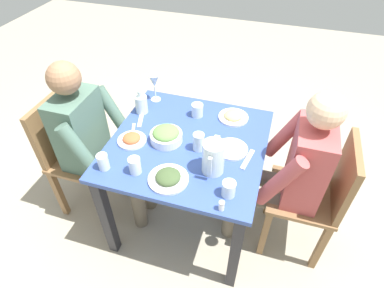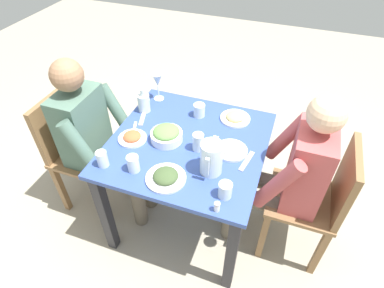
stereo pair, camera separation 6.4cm
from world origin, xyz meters
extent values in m
plane|color=#9E937F|center=(0.00, 0.00, 0.00)|extent=(8.00, 8.00, 0.00)
cube|color=#334C99|center=(0.00, 0.00, 0.73)|extent=(0.92, 0.92, 0.03)
cube|color=#232328|center=(-0.40, -0.40, 0.36)|extent=(0.06, 0.06, 0.71)
cube|color=#232328|center=(0.40, -0.40, 0.36)|extent=(0.06, 0.06, 0.71)
cube|color=#232328|center=(-0.40, 0.40, 0.36)|extent=(0.06, 0.06, 0.71)
cube|color=#232328|center=(0.40, 0.40, 0.36)|extent=(0.06, 0.06, 0.71)
cube|color=olive|center=(-0.09, -0.89, 0.23)|extent=(0.04, 0.04, 0.45)
cube|color=olive|center=(0.25, -0.89, 0.23)|extent=(0.04, 0.04, 0.45)
cube|color=olive|center=(-0.09, -0.55, 0.23)|extent=(0.04, 0.04, 0.45)
cube|color=olive|center=(0.25, -0.55, 0.23)|extent=(0.04, 0.04, 0.45)
cube|color=olive|center=(0.08, -0.72, 0.46)|extent=(0.40, 0.40, 0.03)
cube|color=olive|center=(0.08, -0.90, 0.69)|extent=(0.38, 0.04, 0.42)
cube|color=olive|center=(0.14, 0.89, 0.23)|extent=(0.04, 0.04, 0.45)
cube|color=olive|center=(-0.20, 0.89, 0.23)|extent=(0.04, 0.04, 0.45)
cube|color=olive|center=(0.14, 0.55, 0.23)|extent=(0.04, 0.04, 0.45)
cube|color=olive|center=(-0.20, 0.55, 0.23)|extent=(0.04, 0.04, 0.45)
cube|color=olive|center=(-0.03, 0.72, 0.46)|extent=(0.40, 0.40, 0.03)
cube|color=olive|center=(-0.03, 0.90, 0.69)|extent=(0.38, 0.04, 0.42)
cube|color=#4C6B5B|center=(0.08, -0.69, 0.73)|extent=(0.32, 0.20, 0.50)
sphere|color=#936B4C|center=(0.08, -0.69, 1.10)|extent=(0.19, 0.19, 0.19)
cylinder|color=#665B4C|center=(-0.01, -0.50, 0.45)|extent=(0.11, 0.38, 0.11)
cylinder|color=#665B4C|center=(-0.01, -0.31, 0.24)|extent=(0.10, 0.10, 0.48)
cylinder|color=#4C6B5B|center=(-0.12, -0.55, 0.75)|extent=(0.08, 0.23, 0.37)
cylinder|color=#665B4C|center=(0.16, -0.50, 0.45)|extent=(0.11, 0.38, 0.11)
cylinder|color=#665B4C|center=(0.16, -0.31, 0.24)|extent=(0.10, 0.10, 0.48)
cylinder|color=#4C6B5B|center=(0.28, -0.55, 0.75)|extent=(0.08, 0.23, 0.37)
cube|color=#B24C4C|center=(-0.03, 0.69, 0.73)|extent=(0.32, 0.20, 0.50)
sphere|color=#DBB28E|center=(-0.03, 0.69, 1.10)|extent=(0.19, 0.19, 0.19)
cylinder|color=#665B4C|center=(0.05, 0.50, 0.45)|extent=(0.11, 0.38, 0.11)
cylinder|color=#665B4C|center=(0.05, 0.31, 0.24)|extent=(0.10, 0.10, 0.48)
cylinder|color=#B24C4C|center=(0.17, 0.55, 0.75)|extent=(0.08, 0.23, 0.37)
cylinder|color=#665B4C|center=(-0.12, 0.50, 0.45)|extent=(0.11, 0.38, 0.11)
cylinder|color=#665B4C|center=(-0.12, 0.31, 0.24)|extent=(0.10, 0.10, 0.48)
cylinder|color=#B24C4C|center=(-0.23, 0.55, 0.75)|extent=(0.08, 0.23, 0.37)
cylinder|color=silver|center=(0.18, 0.20, 0.84)|extent=(0.12, 0.12, 0.19)
cube|color=silver|center=(0.26, 0.20, 0.84)|extent=(0.02, 0.02, 0.11)
cube|color=silver|center=(0.13, 0.20, 0.92)|extent=(0.04, 0.03, 0.02)
cylinder|color=white|center=(0.03, -0.13, 0.77)|extent=(0.19, 0.19, 0.05)
ellipsoid|color=#608E47|center=(0.03, -0.13, 0.80)|extent=(0.16, 0.16, 0.06)
cylinder|color=white|center=(-0.31, 0.21, 0.75)|extent=(0.19, 0.19, 0.01)
ellipsoid|color=#E0C670|center=(-0.31, 0.21, 0.76)|extent=(0.12, 0.12, 0.04)
cylinder|color=white|center=(-0.01, 0.26, 0.75)|extent=(0.19, 0.19, 0.01)
ellipsoid|color=white|center=(-0.01, 0.26, 0.76)|extent=(0.12, 0.12, 0.03)
cylinder|color=white|center=(0.32, -0.01, 0.75)|extent=(0.21, 0.21, 0.01)
ellipsoid|color=#3D512D|center=(0.32, -0.01, 0.77)|extent=(0.13, 0.13, 0.05)
cylinder|color=white|center=(0.09, -0.32, 0.75)|extent=(0.17, 0.17, 0.01)
ellipsoid|color=#CC5B33|center=(0.09, -0.32, 0.76)|extent=(0.11, 0.11, 0.05)
cylinder|color=silver|center=(-0.27, -0.02, 0.78)|extent=(0.08, 0.08, 0.09)
cylinder|color=silver|center=(0.04, 0.08, 0.79)|extent=(0.07, 0.07, 0.11)
cylinder|color=silver|center=(0.32, -0.19, 0.79)|extent=(0.07, 0.07, 0.10)
cylinder|color=silver|center=(0.32, 0.31, 0.78)|extent=(0.07, 0.07, 0.09)
cylinder|color=silver|center=(0.34, -0.37, 0.79)|extent=(0.06, 0.06, 0.10)
cylinder|color=silver|center=(-0.36, -0.35, 0.74)|extent=(0.07, 0.07, 0.01)
cylinder|color=silver|center=(-0.36, -0.35, 0.80)|extent=(0.01, 0.01, 0.10)
cone|color=silver|center=(-0.36, -0.35, 0.89)|extent=(0.08, 0.08, 0.09)
cylinder|color=silver|center=(-0.20, -0.38, 0.80)|extent=(0.08, 0.08, 0.12)
cylinder|color=#993333|center=(-0.20, -0.38, 0.78)|extent=(0.07, 0.07, 0.07)
cylinder|color=silver|center=(-0.20, -0.38, 0.88)|extent=(0.03, 0.03, 0.04)
cylinder|color=white|center=(0.42, 0.30, 0.76)|extent=(0.03, 0.03, 0.04)
cylinder|color=#B2B2B7|center=(0.42, 0.30, 0.79)|extent=(0.03, 0.03, 0.01)
cube|color=silver|center=(0.05, 0.37, 0.74)|extent=(0.17, 0.06, 0.01)
cube|color=silver|center=(0.03, -0.35, 0.74)|extent=(0.18, 0.08, 0.01)
cube|color=silver|center=(-0.12, -0.36, 0.74)|extent=(0.17, 0.07, 0.01)
camera|label=1|loc=(1.33, 0.44, 1.99)|focal=29.42mm
camera|label=2|loc=(1.31, 0.50, 1.99)|focal=29.42mm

